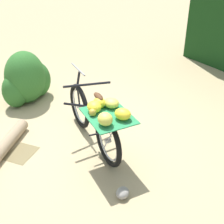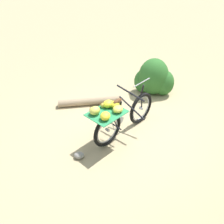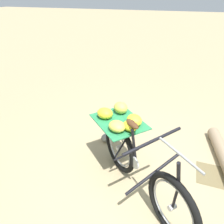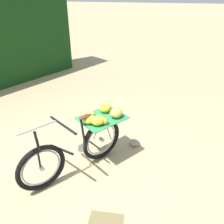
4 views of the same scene
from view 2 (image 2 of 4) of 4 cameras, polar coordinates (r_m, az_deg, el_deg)
name	(u,v)px [view 2 (image 2 of 4)]	position (r m, az deg, el deg)	size (l,w,h in m)	color
ground_plane	(136,130)	(5.61, 5.44, -4.07)	(60.00, 60.00, 0.00)	tan
bicycle	(121,116)	(5.15, 1.93, -0.84)	(1.42, 1.52, 1.03)	black
fallen_log	(90,101)	(6.40, -4.91, 2.39)	(0.18, 0.18, 1.56)	#9E8466
shrub_cluster	(154,79)	(6.79, 9.32, 7.33)	(1.02, 0.70, 0.98)	#2D6628
path_stone	(79,155)	(4.97, -7.33, -9.54)	(0.19, 0.16, 0.12)	gray
leaf_litter_patch	(98,109)	(6.25, -3.08, 0.62)	(0.44, 0.36, 0.01)	olive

